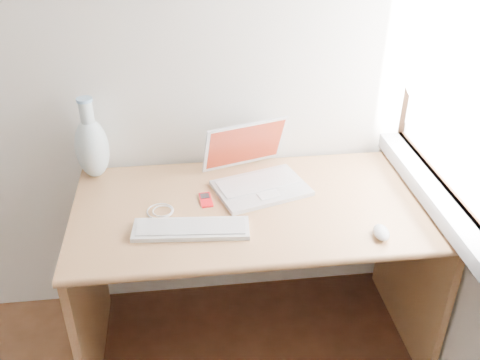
{
  "coord_description": "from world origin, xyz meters",
  "views": [
    {
      "loc": [
        0.77,
        -0.3,
        1.88
      ],
      "look_at": [
        0.96,
        1.35,
        0.87
      ],
      "focal_mm": 40.0,
      "sensor_mm": 36.0,
      "label": 1
    }
  ],
  "objects": [
    {
      "name": "window",
      "position": [
        1.72,
        1.3,
        1.28
      ],
      "size": [
        0.11,
        0.99,
        1.1
      ],
      "color": "white",
      "rests_on": "right_wall"
    },
    {
      "name": "desk",
      "position": [
        1.03,
        1.46,
        0.53
      ],
      "size": [
        1.4,
        0.7,
        0.74
      ],
      "color": "tan",
      "rests_on": "floor"
    },
    {
      "name": "laptop",
      "position": [
        1.06,
        1.52,
        0.79
      ],
      "size": [
        0.41,
        0.38,
        0.24
      ],
      "rotation": [
        0.0,
        0.0,
        0.29
      ],
      "color": "silver",
      "rests_on": "desk"
    },
    {
      "name": "external_keyboard",
      "position": [
        0.77,
        1.24,
        0.75
      ],
      "size": [
        0.42,
        0.16,
        0.02
      ],
      "rotation": [
        0.0,
        0.0,
        -0.09
      ],
      "color": "white",
      "rests_on": "desk"
    },
    {
      "name": "mouse",
      "position": [
        1.43,
        1.13,
        0.75
      ],
      "size": [
        0.07,
        0.1,
        0.03
      ],
      "primitive_type": "ellipsoid",
      "rotation": [
        0.0,
        0.0,
        -0.12
      ],
      "color": "silver",
      "rests_on": "desk"
    },
    {
      "name": "ipod",
      "position": [
        0.84,
        1.43,
        0.74
      ],
      "size": [
        0.05,
        0.1,
        0.01
      ],
      "rotation": [
        0.0,
        0.0,
        0.09
      ],
      "color": "red",
      "rests_on": "desk"
    },
    {
      "name": "cable_coil",
      "position": [
        0.66,
        1.37,
        0.74
      ],
      "size": [
        0.12,
        0.12,
        0.01
      ],
      "primitive_type": "torus",
      "rotation": [
        0.0,
        0.0,
        0.14
      ],
      "color": "white",
      "rests_on": "desk"
    },
    {
      "name": "remote",
      "position": [
        0.61,
        1.24,
        0.74
      ],
      "size": [
        0.06,
        0.08,
        0.01
      ],
      "primitive_type": "cube",
      "rotation": [
        0.0,
        0.0,
        -0.38
      ],
      "color": "white",
      "rests_on": "desk"
    },
    {
      "name": "vase",
      "position": [
        0.4,
        1.67,
        0.88
      ],
      "size": [
        0.13,
        0.13,
        0.35
      ],
      "color": "white",
      "rests_on": "desk"
    }
  ]
}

